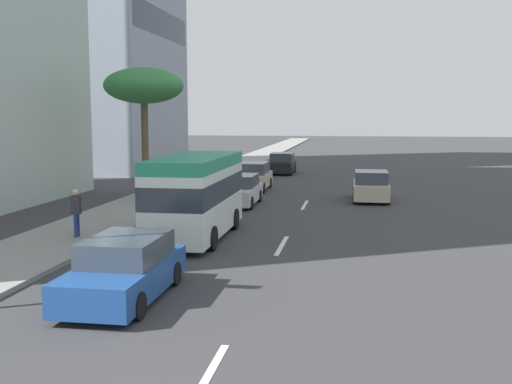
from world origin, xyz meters
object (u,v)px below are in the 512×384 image
at_px(car_fourth, 371,187).
at_px(car_fifth, 240,191).
at_px(pedestrian_near_lamp, 156,180).
at_px(minibus_sixth, 196,193).
at_px(pedestrian_mid_block, 76,211).
at_px(palm_tree, 144,87).
at_px(car_lead, 125,270).
at_px(car_second, 253,177).
at_px(car_third, 282,164).

xyz_separation_m(car_fourth, car_fifth, (-2.70, 6.67, -0.03)).
height_order(car_fifth, pedestrian_near_lamp, pedestrian_near_lamp).
distance_m(minibus_sixth, pedestrian_near_lamp, 10.39).
xyz_separation_m(car_fourth, pedestrian_mid_block, (-12.51, 10.87, 0.36)).
relative_size(car_fourth, palm_tree, 0.60).
xyz_separation_m(car_lead, car_second, (22.63, 0.54, 0.05)).
height_order(car_lead, car_fifth, car_lead).
relative_size(car_third, pedestrian_mid_block, 2.31).
bearing_deg(minibus_sixth, car_third, 179.68).
bearing_deg(palm_tree, car_third, -19.62).
height_order(car_lead, minibus_sixth, minibus_sixth).
relative_size(car_lead, car_third, 1.13).
distance_m(car_second, car_third, 10.79).
bearing_deg(minibus_sixth, palm_tree, -151.27).
xyz_separation_m(car_third, pedestrian_mid_block, (-26.95, 4.34, 0.35)).
bearing_deg(car_fourth, pedestrian_near_lamp, 100.20).
bearing_deg(palm_tree, car_fourth, -83.77).
bearing_deg(car_lead, car_fifth, -179.45).
relative_size(pedestrian_near_lamp, pedestrian_mid_block, 1.01).
bearing_deg(car_second, car_fifth, 3.46).
distance_m(car_third, car_fifth, 17.14).
distance_m(car_fifth, palm_tree, 7.78).
relative_size(car_lead, pedestrian_mid_block, 2.62).
distance_m(car_third, minibus_sixth, 25.78).
xyz_separation_m(car_third, palm_tree, (-15.77, 5.62, 5.31)).
xyz_separation_m(car_lead, minibus_sixth, (7.65, 0.17, 0.94)).
distance_m(minibus_sixth, pedestrian_mid_block, 4.39).
xyz_separation_m(car_third, car_fifth, (-17.14, 0.13, -0.04)).
bearing_deg(car_second, minibus_sixth, 1.42).
bearing_deg(pedestrian_mid_block, minibus_sixth, -166.56).
distance_m(car_fourth, palm_tree, 13.34).
distance_m(car_lead, pedestrian_mid_block, 7.80).
xyz_separation_m(car_lead, pedestrian_mid_block, (6.46, 4.36, 0.38)).
height_order(car_second, car_fifth, car_second).
bearing_deg(pedestrian_mid_block, pedestrian_near_lamp, -89.92).
xyz_separation_m(car_fifth, pedestrian_mid_block, (-9.81, 4.20, 0.39)).
bearing_deg(minibus_sixth, car_fourth, 149.44).
relative_size(car_fourth, pedestrian_near_lamp, 2.35).
bearing_deg(pedestrian_mid_block, palm_tree, -85.84).
relative_size(car_second, pedestrian_mid_block, 2.66).
xyz_separation_m(car_second, palm_tree, (-4.99, 5.11, 5.28)).
relative_size(minibus_sixth, palm_tree, 0.97).
relative_size(car_lead, car_fourth, 1.10).
relative_size(car_fifth, pedestrian_mid_block, 2.44).
bearing_deg(car_lead, pedestrian_mid_block, -145.97).
xyz_separation_m(car_third, minibus_sixth, (-25.76, 0.15, 0.92)).
bearing_deg(car_fifth, pedestrian_mid_block, -23.18).
bearing_deg(car_fourth, car_lead, 161.04).
height_order(car_second, palm_tree, palm_tree).
bearing_deg(minibus_sixth, pedestrian_near_lamp, -153.42).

